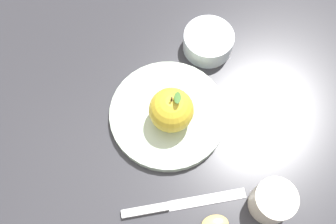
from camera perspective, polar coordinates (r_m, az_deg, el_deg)
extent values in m
plane|color=#2D2D33|center=(0.72, -0.83, -2.33)|extent=(2.40, 2.40, 0.00)
cylinder|color=#B2C6B2|center=(0.72, 0.00, -0.34)|extent=(0.22, 0.22, 0.02)
torus|color=#B2C6B2|center=(0.71, 0.00, -0.17)|extent=(0.22, 0.22, 0.01)
sphere|color=gold|center=(0.67, 0.51, 0.29)|extent=(0.08, 0.08, 0.08)
cylinder|color=#4C3319|center=(0.62, 0.55, 1.93)|extent=(0.00, 0.00, 0.01)
ellipsoid|color=#386628|center=(0.62, 1.47, 2.20)|extent=(0.02, 0.03, 0.01)
cylinder|color=silver|center=(0.79, 6.15, 10.62)|extent=(0.10, 0.10, 0.04)
torus|color=silver|center=(0.77, 6.28, 11.35)|extent=(0.10, 0.10, 0.01)
cylinder|color=#9FABB3|center=(0.77, 6.27, 11.27)|extent=(0.08, 0.08, 0.01)
cylinder|color=silver|center=(0.67, 15.66, -13.00)|extent=(0.07, 0.07, 0.06)
torus|color=silver|center=(0.64, 16.31, -12.52)|extent=(0.07, 0.07, 0.01)
cylinder|color=#A0998B|center=(0.64, 16.29, -12.54)|extent=(0.06, 0.06, 0.01)
cube|color=silver|center=(0.68, 6.01, -13.14)|extent=(0.14, 0.03, 0.00)
cube|color=silver|center=(0.67, -3.51, -14.76)|extent=(0.08, 0.02, 0.01)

